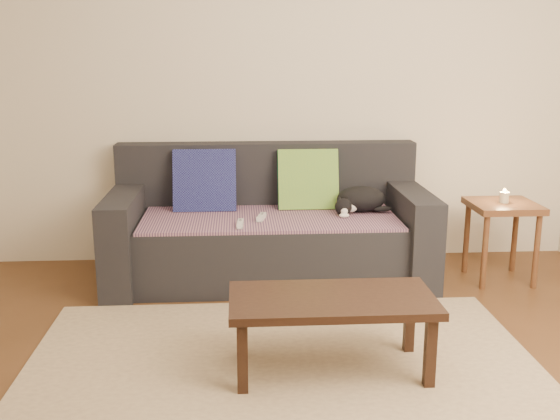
{
  "coord_description": "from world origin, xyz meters",
  "views": [
    {
      "loc": [
        -0.2,
        -2.68,
        1.49
      ],
      "look_at": [
        0.05,
        1.2,
        0.55
      ],
      "focal_mm": 42.0,
      "sensor_mm": 36.0,
      "label": 1
    }
  ],
  "objects_px": {
    "wii_remote_a": "(261,217)",
    "coffee_table": "(332,306)",
    "wii_remote_b": "(240,224)",
    "cat": "(360,200)",
    "sofa": "(269,232)",
    "side_table": "(503,216)"
  },
  "relations": [
    {
      "from": "coffee_table",
      "to": "wii_remote_b",
      "type": "bearing_deg",
      "value": 111.13
    },
    {
      "from": "wii_remote_a",
      "to": "wii_remote_b",
      "type": "height_order",
      "value": "same"
    },
    {
      "from": "sofa",
      "to": "coffee_table",
      "type": "relative_size",
      "value": 2.19
    },
    {
      "from": "cat",
      "to": "wii_remote_a",
      "type": "distance_m",
      "value": 0.69
    },
    {
      "from": "wii_remote_a",
      "to": "side_table",
      "type": "xyz_separation_m",
      "value": [
        1.59,
        -0.02,
        -0.02
      ]
    },
    {
      "from": "sofa",
      "to": "wii_remote_b",
      "type": "xyz_separation_m",
      "value": [
        -0.19,
        -0.32,
        0.15
      ]
    },
    {
      "from": "wii_remote_a",
      "to": "coffee_table",
      "type": "bearing_deg",
      "value": -153.28
    },
    {
      "from": "cat",
      "to": "side_table",
      "type": "distance_m",
      "value": 0.94
    },
    {
      "from": "side_table",
      "to": "sofa",
      "type": "bearing_deg",
      "value": 173.26
    },
    {
      "from": "sofa",
      "to": "wii_remote_b",
      "type": "relative_size",
      "value": 14.0
    },
    {
      "from": "wii_remote_b",
      "to": "coffee_table",
      "type": "distance_m",
      "value": 1.17
    },
    {
      "from": "wii_remote_b",
      "to": "coffee_table",
      "type": "xyz_separation_m",
      "value": [
        0.42,
        -1.09,
        -0.12
      ]
    },
    {
      "from": "wii_remote_b",
      "to": "cat",
      "type": "bearing_deg",
      "value": -64.09
    },
    {
      "from": "wii_remote_a",
      "to": "sofa",
      "type": "bearing_deg",
      "value": -5.06
    },
    {
      "from": "cat",
      "to": "side_table",
      "type": "xyz_separation_m",
      "value": [
        0.92,
        -0.18,
        -0.09
      ]
    },
    {
      "from": "sofa",
      "to": "side_table",
      "type": "distance_m",
      "value": 1.55
    },
    {
      "from": "side_table",
      "to": "coffee_table",
      "type": "bearing_deg",
      "value": -136.73
    },
    {
      "from": "cat",
      "to": "wii_remote_b",
      "type": "height_order",
      "value": "cat"
    },
    {
      "from": "cat",
      "to": "wii_remote_b",
      "type": "xyz_separation_m",
      "value": [
        -0.8,
        -0.32,
        -0.07
      ]
    },
    {
      "from": "sofa",
      "to": "wii_remote_b",
      "type": "height_order",
      "value": "sofa"
    },
    {
      "from": "wii_remote_b",
      "to": "sofa",
      "type": "bearing_deg",
      "value": -26.89
    },
    {
      "from": "cat",
      "to": "sofa",
      "type": "bearing_deg",
      "value": 175.37
    }
  ]
}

